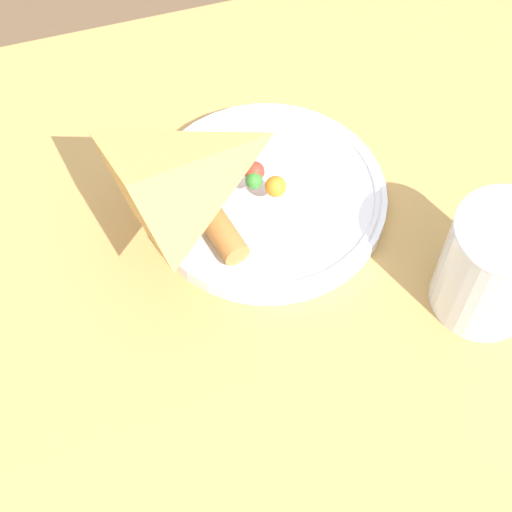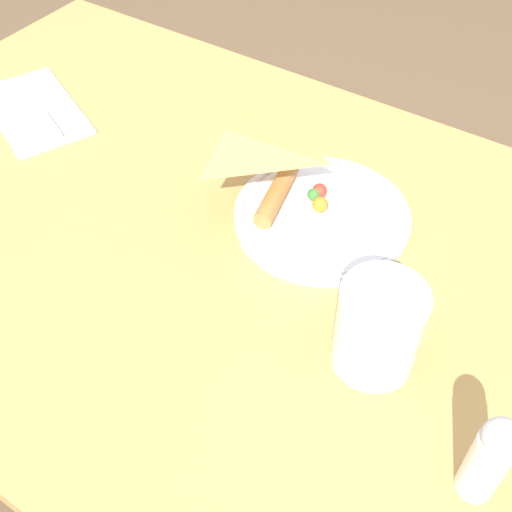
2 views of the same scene
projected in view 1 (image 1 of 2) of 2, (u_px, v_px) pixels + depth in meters
name	position (u px, v px, depth m)	size (l,w,h in m)	color
dining_table	(175.00, 376.00, 0.76)	(1.14, 0.75, 0.77)	tan
plate_pizza	(266.00, 193.00, 0.72)	(0.22, 0.22, 0.05)	white
milk_glass	(493.00, 269.00, 0.64)	(0.09, 0.09, 0.10)	white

